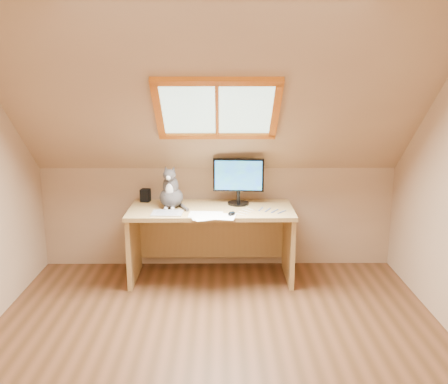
{
  "coord_description": "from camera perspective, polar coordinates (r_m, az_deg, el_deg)",
  "views": [
    {
      "loc": [
        0.02,
        -3.08,
        1.91
      ],
      "look_at": [
        0.06,
        1.0,
        0.94
      ],
      "focal_mm": 40.0,
      "sensor_mm": 36.0,
      "label": 1
    }
  ],
  "objects": [
    {
      "name": "cables",
      "position": [
        4.52,
        4.25,
        -2.18
      ],
      "size": [
        0.51,
        0.26,
        0.01
      ],
      "color": "silver",
      "rests_on": "desk"
    },
    {
      "name": "mouse",
      "position": [
        4.38,
        0.88,
        -2.47
      ],
      "size": [
        0.09,
        0.12,
        0.03
      ],
      "primitive_type": "ellipsoid",
      "rotation": [
        0.0,
        0.0,
        -0.38
      ],
      "color": "black",
      "rests_on": "desk"
    },
    {
      "name": "desk",
      "position": [
        4.75,
        -1.46,
        -4.16
      ],
      "size": [
        1.52,
        0.66,
        0.69
      ],
      "color": "tan",
      "rests_on": "ground"
    },
    {
      "name": "room_shell",
      "position": [
        3.02,
        -0.9,
        4.3
      ],
      "size": [
        3.52,
        3.52,
        2.41
      ],
      "color": "tan",
      "rests_on": "ground"
    },
    {
      "name": "papers",
      "position": [
        4.37,
        -1.78,
        -2.7
      ],
      "size": [
        0.35,
        0.3,
        0.01
      ],
      "color": "white",
      "rests_on": "desk"
    },
    {
      "name": "cat",
      "position": [
        4.63,
        -6.09,
        -0.04
      ],
      "size": [
        0.24,
        0.28,
        0.4
      ],
      "color": "#494340",
      "rests_on": "desk"
    },
    {
      "name": "graphics_tablet",
      "position": [
        4.46,
        -6.51,
        -2.42
      ],
      "size": [
        0.28,
        0.21,
        0.01
      ],
      "primitive_type": "cube",
      "rotation": [
        0.0,
        0.0,
        -0.04
      ],
      "color": "#B2B2B7",
      "rests_on": "desk"
    },
    {
      "name": "ground",
      "position": [
        3.62,
        -0.81,
        -18.4
      ],
      "size": [
        3.5,
        3.5,
        0.0
      ],
      "primitive_type": "plane",
      "color": "brown",
      "rests_on": "ground"
    },
    {
      "name": "monitor",
      "position": [
        4.69,
        1.66,
        1.59
      ],
      "size": [
        0.48,
        0.2,
        0.44
      ],
      "color": "black",
      "rests_on": "desk"
    },
    {
      "name": "desk_speaker",
      "position": [
        4.9,
        -8.97,
        -0.38
      ],
      "size": [
        0.1,
        0.1,
        0.12
      ],
      "primitive_type": "cube",
      "rotation": [
        0.0,
        0.0,
        -0.2
      ],
      "color": "black",
      "rests_on": "desk"
    }
  ]
}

